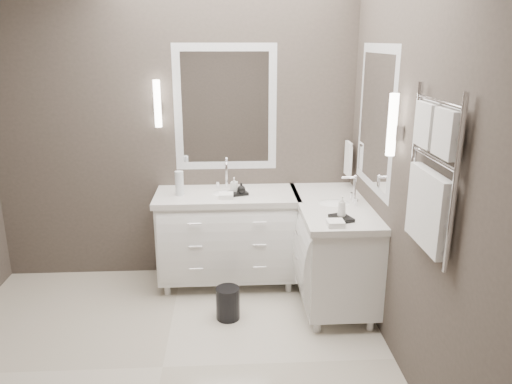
{
  "coord_description": "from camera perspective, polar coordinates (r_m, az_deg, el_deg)",
  "views": [
    {
      "loc": [
        0.47,
        -2.91,
        2.13
      ],
      "look_at": [
        0.67,
        0.7,
        1.02
      ],
      "focal_mm": 35.0,
      "sensor_mm": 36.0,
      "label": 1
    }
  ],
  "objects": [
    {
      "name": "floor",
      "position": [
        3.64,
        -10.61,
        -19.13
      ],
      "size": [
        3.2,
        3.0,
        0.01
      ],
      "primitive_type": "cube",
      "color": "beige",
      "rests_on": "ground"
    },
    {
      "name": "wall_back",
      "position": [
        4.51,
        -9.24,
        6.91
      ],
      "size": [
        3.2,
        0.01,
        2.7
      ],
      "primitive_type": "cube",
      "color": "#453D37",
      "rests_on": "floor"
    },
    {
      "name": "wall_front",
      "position": [
        1.67,
        -19.5,
        -11.62
      ],
      "size": [
        3.2,
        0.01,
        2.7
      ],
      "primitive_type": "cube",
      "color": "#453D37",
      "rests_on": "floor"
    },
    {
      "name": "wall_right",
      "position": [
        3.22,
        17.52,
        2.3
      ],
      "size": [
        0.01,
        3.0,
        2.7
      ],
      "primitive_type": "cube",
      "color": "#453D37",
      "rests_on": "floor"
    },
    {
      "name": "vanity_back",
      "position": [
        4.45,
        -3.28,
        -4.62
      ],
      "size": [
        1.24,
        0.59,
        0.97
      ],
      "color": "white",
      "rests_on": "floor"
    },
    {
      "name": "vanity_right",
      "position": [
        4.24,
        8.71,
        -5.94
      ],
      "size": [
        0.59,
        1.24,
        0.97
      ],
      "color": "white",
      "rests_on": "floor"
    },
    {
      "name": "mirror_back",
      "position": [
        4.44,
        -3.52,
        9.55
      ],
      "size": [
        0.9,
        0.02,
        1.1
      ],
      "color": "white",
      "rests_on": "wall_back"
    },
    {
      "name": "mirror_right",
      "position": [
        3.92,
        13.51,
        8.13
      ],
      "size": [
        0.02,
        0.9,
        1.1
      ],
      "color": "white",
      "rests_on": "wall_right"
    },
    {
      "name": "sconce_back",
      "position": [
        4.41,
        -11.19,
        9.78
      ],
      "size": [
        0.06,
        0.06,
        0.4
      ],
      "color": "white",
      "rests_on": "wall_back"
    },
    {
      "name": "sconce_right",
      "position": [
        3.35,
        15.3,
        7.28
      ],
      "size": [
        0.06,
        0.06,
        0.4
      ],
      "color": "white",
      "rests_on": "wall_right"
    },
    {
      "name": "towel_bar_corner",
      "position": [
        4.52,
        10.51,
        3.84
      ],
      "size": [
        0.03,
        0.22,
        0.3
      ],
      "color": "white",
      "rests_on": "wall_right"
    },
    {
      "name": "towel_ladder",
      "position": [
        2.83,
        19.32,
        1.05
      ],
      "size": [
        0.06,
        0.58,
        0.9
      ],
      "color": "white",
      "rests_on": "wall_right"
    },
    {
      "name": "waste_bin",
      "position": [
        4.04,
        -3.23,
        -12.57
      ],
      "size": [
        0.19,
        0.19,
        0.26
      ],
      "primitive_type": "cylinder",
      "rotation": [
        0.0,
        0.0,
        0.01
      ],
      "color": "black",
      "rests_on": "floor"
    },
    {
      "name": "amenity_tray_back",
      "position": [
        4.28,
        -2.1,
        -0.14
      ],
      "size": [
        0.19,
        0.16,
        0.02
      ],
      "primitive_type": "cube",
      "rotation": [
        0.0,
        0.0,
        0.32
      ],
      "color": "black",
      "rests_on": "vanity_back"
    },
    {
      "name": "amenity_tray_right",
      "position": [
        3.74,
        9.72,
        -2.97
      ],
      "size": [
        0.18,
        0.2,
        0.03
      ],
      "primitive_type": "cube",
      "rotation": [
        0.0,
        0.0,
        0.31
      ],
      "color": "black",
      "rests_on": "vanity_right"
    },
    {
      "name": "water_bottle",
      "position": [
        4.29,
        -8.75,
        0.99
      ],
      "size": [
        0.1,
        0.1,
        0.21
      ],
      "primitive_type": "cylinder",
      "rotation": [
        0.0,
        0.0,
        0.38
      ],
      "color": "silver",
      "rests_on": "vanity_back"
    },
    {
      "name": "soap_bottle_a",
      "position": [
        4.28,
        -2.52,
        0.88
      ],
      "size": [
        0.07,
        0.07,
        0.12
      ],
      "primitive_type": "imported",
      "rotation": [
        0.0,
        0.0,
        -0.18
      ],
      "color": "white",
      "rests_on": "amenity_tray_back"
    },
    {
      "name": "soap_bottle_b",
      "position": [
        4.24,
        -1.69,
        0.49
      ],
      "size": [
        0.08,
        0.08,
        0.09
      ],
      "primitive_type": "imported",
      "rotation": [
        0.0,
        0.0,
        0.23
      ],
      "color": "black",
      "rests_on": "amenity_tray_back"
    },
    {
      "name": "soap_bottle_c",
      "position": [
        3.71,
        9.79,
        -1.63
      ],
      "size": [
        0.08,
        0.08,
        0.16
      ],
      "primitive_type": "imported",
      "rotation": [
        0.0,
        0.0,
        0.28
      ],
      "color": "white",
      "rests_on": "amenity_tray_right"
    }
  ]
}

